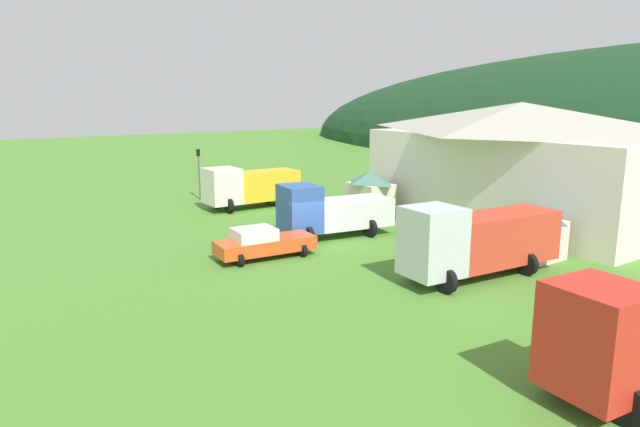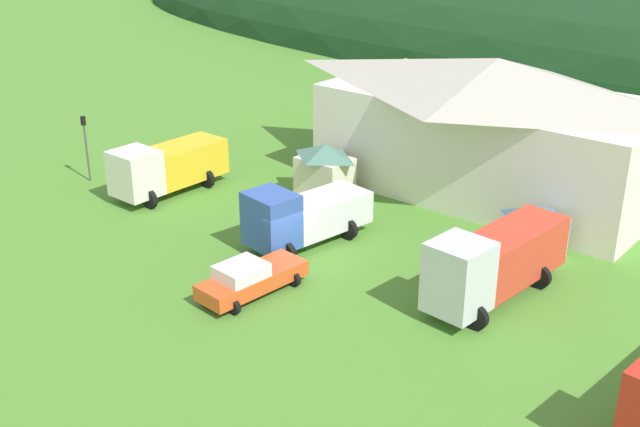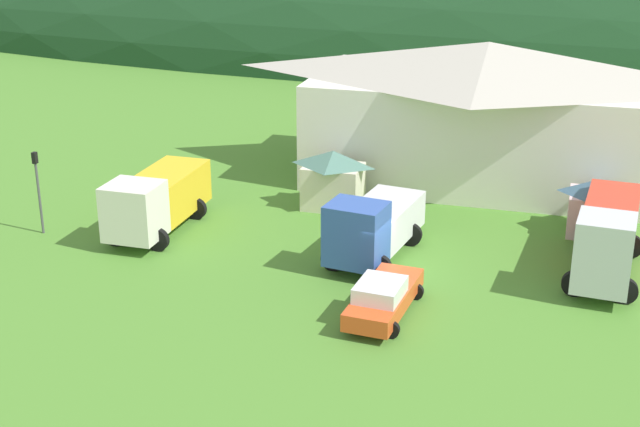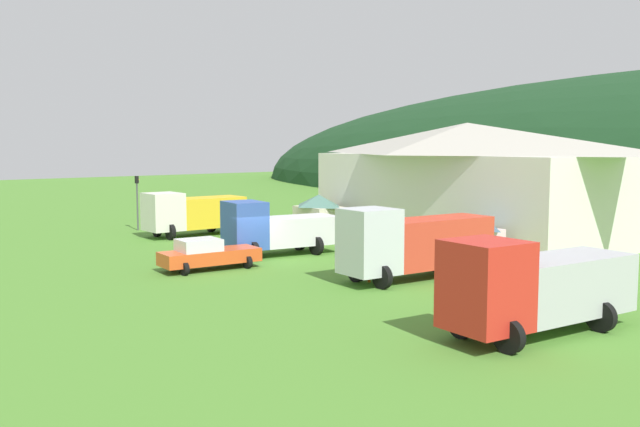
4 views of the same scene
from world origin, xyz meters
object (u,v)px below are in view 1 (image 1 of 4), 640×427
(service_pickup_orange, at_px, (263,243))
(traffic_cone_near_pickup, at_px, (430,281))
(depot_building, at_px, (518,161))
(box_truck_blue, at_px, (329,211))
(play_shed_cream, at_px, (370,193))
(heavy_rig_striped, at_px, (249,185))
(tow_truck_silver, at_px, (476,239))
(traffic_light_west, at_px, (199,169))
(play_shed_pink, at_px, (533,232))

(service_pickup_orange, distance_m, traffic_cone_near_pickup, 8.88)
(depot_building, relative_size, box_truck_blue, 2.92)
(depot_building, distance_m, play_shed_cream, 10.13)
(depot_building, distance_m, service_pickup_orange, 18.83)
(heavy_rig_striped, relative_size, tow_truck_silver, 0.86)
(heavy_rig_striped, distance_m, traffic_light_west, 5.65)
(play_shed_cream, height_order, box_truck_blue, box_truck_blue)
(tow_truck_silver, bearing_deg, traffic_cone_near_pickup, -15.54)
(play_shed_pink, xyz_separation_m, heavy_rig_striped, (-20.53, -5.81, 0.28))
(depot_building, height_order, play_shed_pink, depot_building)
(service_pickup_orange, bearing_deg, play_shed_pink, 150.12)
(play_shed_cream, height_order, tow_truck_silver, tow_truck_silver)
(depot_building, distance_m, traffic_cone_near_pickup, 15.76)
(play_shed_cream, relative_size, heavy_rig_striped, 0.45)
(play_shed_cream, height_order, play_shed_pink, play_shed_cream)
(tow_truck_silver, height_order, service_pickup_orange, tow_truck_silver)
(traffic_cone_near_pickup, bearing_deg, play_shed_cream, 151.26)
(play_shed_cream, xyz_separation_m, service_pickup_orange, (5.24, -11.52, -0.78))
(depot_building, height_order, service_pickup_orange, depot_building)
(play_shed_cream, relative_size, traffic_light_west, 0.78)
(play_shed_cream, relative_size, box_truck_blue, 0.45)
(play_shed_pink, relative_size, traffic_cone_near_pickup, 5.29)
(tow_truck_silver, distance_m, service_pickup_orange, 10.71)
(play_shed_pink, xyz_separation_m, traffic_cone_near_pickup, (-0.31, -7.10, -1.42))
(service_pickup_orange, xyz_separation_m, traffic_cone_near_pickup, (7.64, 4.46, -0.83))
(heavy_rig_striped, bearing_deg, service_pickup_orange, 65.77)
(play_shed_pink, distance_m, traffic_cone_near_pickup, 7.25)
(tow_truck_silver, distance_m, traffic_cone_near_pickup, 2.90)
(play_shed_pink, height_order, traffic_cone_near_pickup, play_shed_pink)
(tow_truck_silver, bearing_deg, depot_building, -146.03)
(depot_building, xyz_separation_m, traffic_cone_near_pickup, (5.94, -14.01, -4.08))
(depot_building, xyz_separation_m, play_shed_pink, (6.25, -6.91, -2.66))
(depot_building, bearing_deg, play_shed_pink, -47.87)
(box_truck_blue, bearing_deg, tow_truck_silver, 104.55)
(traffic_light_west, bearing_deg, depot_building, 36.42)
(heavy_rig_striped, bearing_deg, box_truck_blue, 88.76)
(tow_truck_silver, bearing_deg, play_shed_pink, -170.15)
(service_pickup_orange, bearing_deg, traffic_light_west, -98.02)
(play_shed_pink, bearing_deg, traffic_cone_near_pickup, -92.48)
(tow_truck_silver, relative_size, traffic_light_west, 2.05)
(play_shed_cream, bearing_deg, service_pickup_orange, -65.53)
(play_shed_pink, distance_m, traffic_light_west, 26.95)
(play_shed_cream, xyz_separation_m, heavy_rig_striped, (-7.34, -5.77, 0.10))
(box_truck_blue, height_order, service_pickup_orange, box_truck_blue)
(play_shed_pink, height_order, service_pickup_orange, play_shed_pink)
(depot_building, height_order, traffic_light_west, depot_building)
(heavy_rig_striped, bearing_deg, traffic_light_west, -71.61)
(play_shed_pink, height_order, traffic_light_west, traffic_light_west)
(depot_building, distance_m, play_shed_pink, 9.69)
(play_shed_cream, distance_m, service_pickup_orange, 12.68)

